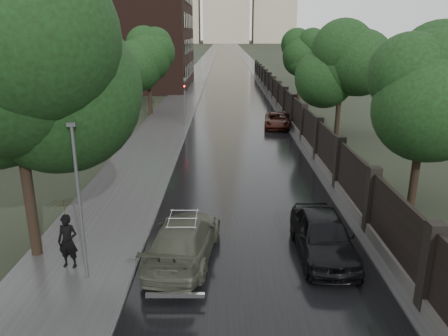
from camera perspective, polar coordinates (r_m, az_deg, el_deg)
ground at (r=13.08m, az=4.95°, el=-17.96°), size 800.00×800.00×0.00m
road at (r=200.77m, az=0.39°, el=15.23°), size 8.00×420.00×0.02m
sidewalk_left at (r=200.83m, az=-1.39°, el=15.25°), size 4.00×420.00×0.16m
verge_right at (r=200.88m, az=2.01°, el=15.23°), size 3.00×420.00×0.08m
fence_right at (r=43.51m, az=7.63°, el=8.58°), size 0.45×75.72×2.70m
tree_left_near at (r=15.16m, az=-26.03°, el=11.37°), size 5.44×5.44×9.16m
tree_left_far at (r=41.28m, az=-9.90°, el=13.93°), size 4.25×4.25×7.39m
tree_right_a at (r=20.67m, az=24.84°, el=8.56°), size 4.08×4.08×7.01m
tree_right_b at (r=33.83m, az=15.09°, el=12.39°), size 4.08×4.08×7.01m
tree_right_c at (r=51.41m, az=9.96°, el=14.23°), size 4.08×4.08×7.01m
lamp_post at (r=13.78m, az=-18.35°, el=-4.31°), size 0.25×0.12×5.11m
traffic_light at (r=36.14m, az=-5.14°, el=9.11°), size 0.16×0.32×4.00m
brick_building at (r=64.92m, az=-15.94°, el=18.92°), size 24.00×18.00×20.00m
volga_sedan at (r=15.25m, az=-5.32°, el=-9.27°), size 2.65×5.27×1.47m
car_right_near at (r=15.75m, az=12.82°, el=-8.55°), size 1.89×4.61×1.56m
car_right_far at (r=36.22m, az=6.97°, el=6.21°), size 2.49×4.59×1.22m
pedestrian_umbrella at (r=14.80m, az=-20.11°, el=-5.57°), size 1.18×1.19×2.84m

